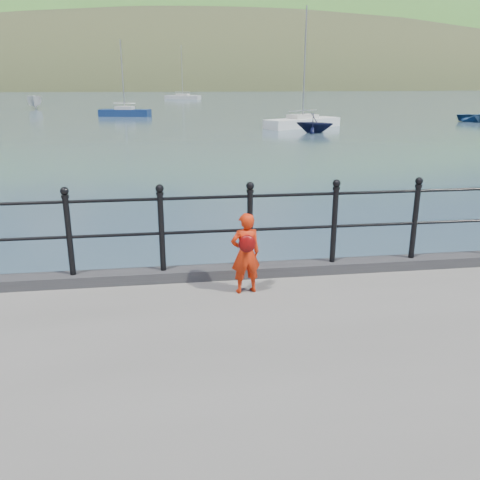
{
  "coord_description": "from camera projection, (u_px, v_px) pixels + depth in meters",
  "views": [
    {
      "loc": [
        -0.47,
        -6.75,
        3.66
      ],
      "look_at": [
        0.46,
        -0.2,
        1.55
      ],
      "focal_mm": 38.0,
      "sensor_mm": 36.0,
      "label": 1
    }
  ],
  "objects": [
    {
      "name": "child",
      "position": [
        246.0,
        253.0,
        6.46
      ],
      "size": [
        0.42,
        0.34,
        1.06
      ],
      "rotation": [
        0.0,
        0.0,
        3.3
      ],
      "color": "red",
      "rests_on": "quay"
    },
    {
      "name": "launch_white",
      "position": [
        35.0,
        102.0,
        64.27
      ],
      "size": [
        2.47,
        4.74,
        1.74
      ],
      "primitive_type": "imported",
      "rotation": [
        0.0,
        0.0,
        0.18
      ],
      "color": "silver",
      "rests_on": "ground"
    },
    {
      "name": "railing",
      "position": [
        206.0,
        221.0,
        6.85
      ],
      "size": [
        18.11,
        0.11,
        1.2
      ],
      "color": "black",
      "rests_on": "kerb"
    },
    {
      "name": "ground",
      "position": [
        208.0,
        337.0,
        7.54
      ],
      "size": [
        600.0,
        600.0,
        0.0
      ],
      "primitive_type": "plane",
      "color": "#2D4251",
      "rests_on": "ground"
    },
    {
      "name": "kerb",
      "position": [
        207.0,
        273.0,
        7.07
      ],
      "size": [
        60.0,
        0.3,
        0.15
      ],
      "primitive_type": "cube",
      "color": "#28282B",
      "rests_on": "quay"
    },
    {
      "name": "sailboat_port",
      "position": [
        125.0,
        113.0,
        51.42
      ],
      "size": [
        5.32,
        2.87,
        7.5
      ],
      "rotation": [
        0.0,
        0.0,
        -0.26
      ],
      "color": "navy",
      "rests_on": "ground"
    },
    {
      "name": "far_shore",
      "position": [
        248.0,
        136.0,
        245.4
      ],
      "size": [
        830.0,
        200.0,
        156.0
      ],
      "color": "#333A21",
      "rests_on": "ground"
    },
    {
      "name": "launch_navy",
      "position": [
        315.0,
        123.0,
        35.68
      ],
      "size": [
        3.41,
        3.3,
        1.38
      ],
      "primitive_type": "imported",
      "rotation": [
        0.0,
        0.0,
        1.02
      ],
      "color": "black",
      "rests_on": "ground"
    },
    {
      "name": "sailboat_deep",
      "position": [
        183.0,
        97.0,
        94.73
      ],
      "size": [
        6.83,
        4.55,
        9.71
      ],
      "rotation": [
        0.0,
        0.0,
        -0.43
      ],
      "color": "beige",
      "rests_on": "ground"
    },
    {
      "name": "sailboat_near",
      "position": [
        302.0,
        123.0,
        39.72
      ],
      "size": [
        6.65,
        4.77,
        9.01
      ],
      "rotation": [
        0.0,
        0.0,
        0.5
      ],
      "color": "white",
      "rests_on": "ground"
    }
  ]
}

